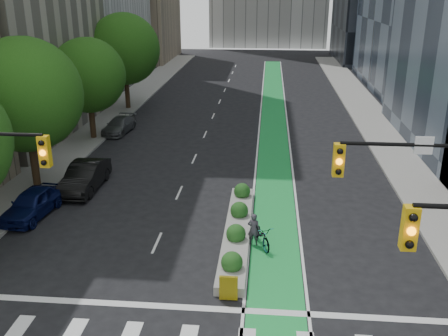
% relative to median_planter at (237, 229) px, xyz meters
% --- Properties ---
extents(ground, '(160.00, 160.00, 0.00)m').
position_rel_median_planter_xyz_m(ground, '(-1.20, -7.04, -0.37)').
color(ground, black).
rests_on(ground, ground).
extents(sidewalk_left, '(3.60, 90.00, 0.15)m').
position_rel_median_planter_xyz_m(sidewalk_left, '(-13.00, 17.96, -0.30)').
color(sidewalk_left, gray).
rests_on(sidewalk_left, ground).
extents(sidewalk_right, '(3.60, 90.00, 0.15)m').
position_rel_median_planter_xyz_m(sidewalk_right, '(10.60, 17.96, -0.30)').
color(sidewalk_right, gray).
rests_on(sidewalk_right, ground).
extents(bike_lane_paint, '(2.20, 70.00, 0.01)m').
position_rel_median_planter_xyz_m(bike_lane_paint, '(1.80, 22.96, -0.37)').
color(bike_lane_paint, green).
rests_on(bike_lane_paint, ground).
extents(tree_mid, '(6.40, 6.40, 8.78)m').
position_rel_median_planter_xyz_m(tree_mid, '(-12.20, 4.96, 5.20)').
color(tree_mid, black).
rests_on(tree_mid, ground).
extents(tree_midfar, '(5.60, 5.60, 7.76)m').
position_rel_median_planter_xyz_m(tree_midfar, '(-12.20, 14.96, 4.57)').
color(tree_midfar, black).
rests_on(tree_midfar, ground).
extents(tree_far, '(6.60, 6.60, 9.00)m').
position_rel_median_planter_xyz_m(tree_far, '(-12.20, 24.96, 5.32)').
color(tree_far, black).
rests_on(tree_far, ground).
extents(median_planter, '(1.20, 10.26, 1.10)m').
position_rel_median_planter_xyz_m(median_planter, '(0.00, 0.00, 0.00)').
color(median_planter, gray).
rests_on(median_planter, ground).
extents(bicycle, '(1.48, 2.23, 1.11)m').
position_rel_median_planter_xyz_m(bicycle, '(1.14, -0.83, 0.18)').
color(bicycle, gray).
rests_on(bicycle, ground).
extents(cyclist, '(0.63, 0.48, 1.58)m').
position_rel_median_planter_xyz_m(cyclist, '(0.80, -0.80, 0.42)').
color(cyclist, '#3E3844').
rests_on(cyclist, ground).
extents(parked_car_left_near, '(2.12, 4.40, 1.45)m').
position_rel_median_planter_xyz_m(parked_car_left_near, '(-10.70, 1.24, 0.35)').
color(parked_car_left_near, '#0B1343').
rests_on(parked_car_left_near, ground).
extents(parked_car_left_mid, '(1.72, 4.84, 1.59)m').
position_rel_median_planter_xyz_m(parked_car_left_mid, '(-9.26, 5.00, 0.42)').
color(parked_car_left_mid, black).
rests_on(parked_car_left_mid, ground).
extents(parked_car_left_far, '(2.16, 4.37, 1.22)m').
position_rel_median_planter_xyz_m(parked_car_left_far, '(-10.70, 16.85, 0.24)').
color(parked_car_left_far, '#515355').
rests_on(parked_car_left_far, ground).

